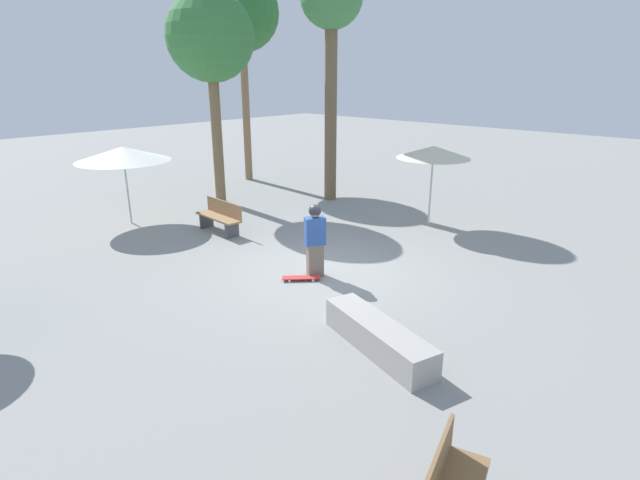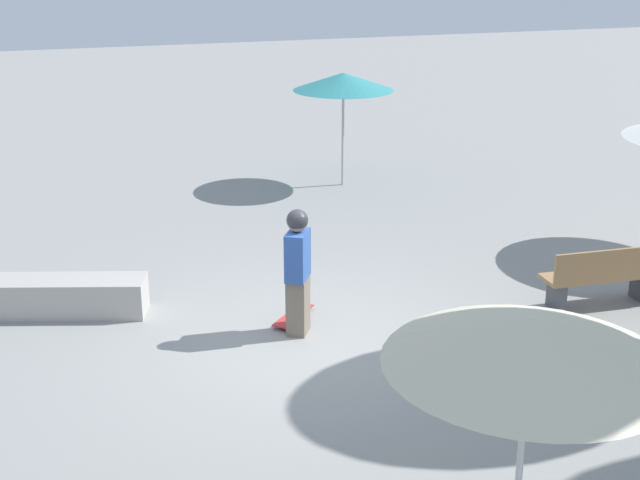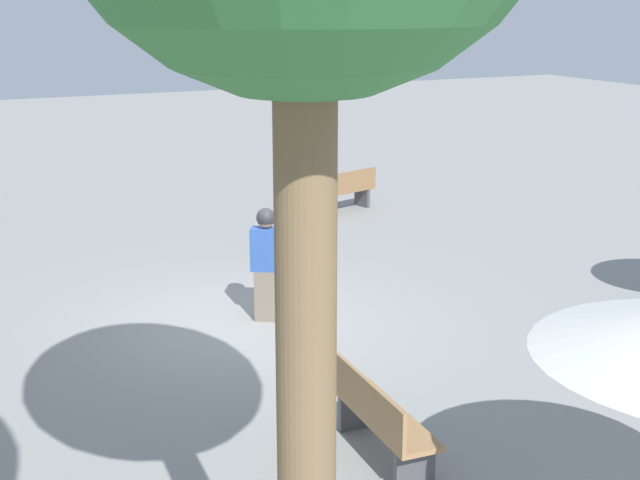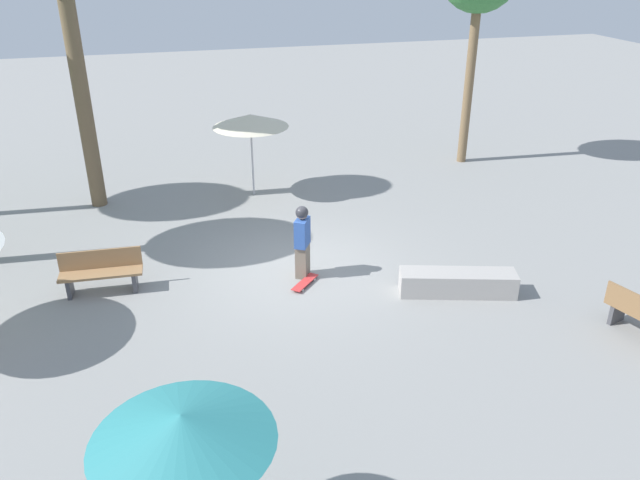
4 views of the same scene
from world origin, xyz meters
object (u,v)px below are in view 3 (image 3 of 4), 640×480
object	(u,v)px
skater_main	(267,260)
bench_far	(379,417)
concrete_ledge	(287,242)
skateboard	(294,312)
bench_near	(343,191)

from	to	relation	value
skater_main	bench_far	xyz separation A→B (m)	(0.49, 4.01, -0.43)
skater_main	bench_far	world-z (taller)	skater_main
skater_main	concrete_ledge	distance (m)	3.24
skateboard	concrete_ledge	world-z (taller)	concrete_ledge
skateboard	concrete_ledge	size ratio (longest dim) A/B	0.31
skater_main	bench_far	bearing A→B (deg)	-66.23
skateboard	bench_far	distance (m)	4.07
skateboard	bench_near	bearing A→B (deg)	100.48
skater_main	bench_far	distance (m)	4.07
bench_near	skater_main	bearing A→B (deg)	-142.28
skater_main	concrete_ledge	bearing A→B (deg)	92.28
bench_near	skateboard	bearing A→B (deg)	-139.29
bench_near	bench_far	distance (m)	10.26
skateboard	bench_far	size ratio (longest dim) A/B	0.44
skateboard	concrete_ledge	distance (m)	3.07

